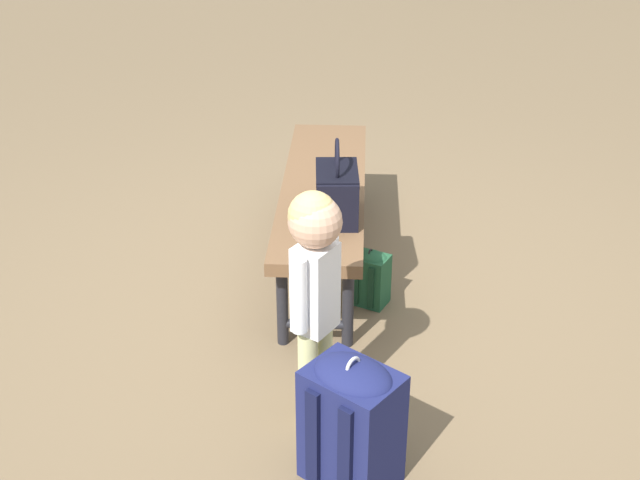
# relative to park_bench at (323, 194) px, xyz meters

# --- Properties ---
(ground_plane) EXTENTS (40.00, 40.00, 0.00)m
(ground_plane) POSITION_rel_park_bench_xyz_m (0.49, 0.06, -0.39)
(ground_plane) COLOR brown
(ground_plane) RESTS_ON ground
(park_bench) EXTENTS (1.62, 0.47, 0.45)m
(park_bench) POSITION_rel_park_bench_xyz_m (0.00, 0.00, 0.00)
(park_bench) COLOR brown
(park_bench) RESTS_ON ground
(handbag) EXTENTS (0.34, 0.21, 0.37)m
(handbag) POSITION_rel_park_bench_xyz_m (0.35, 0.09, 0.18)
(handbag) COLOR black
(handbag) RESTS_ON park_bench
(child_standing) EXTENTS (0.23, 0.19, 0.94)m
(child_standing) POSITION_rel_park_bench_xyz_m (1.16, 0.08, 0.23)
(child_standing) COLOR #CCCC8C
(child_standing) RESTS_ON ground
(backpack_large) EXTENTS (0.36, 0.38, 0.52)m
(backpack_large) POSITION_rel_park_bench_xyz_m (1.50, 0.24, -0.14)
(backpack_large) COLOR #191E4C
(backpack_large) RESTS_ON ground
(backpack_small) EXTENTS (0.19, 0.20, 0.29)m
(backpack_small) POSITION_rel_park_bench_xyz_m (0.34, 0.25, -0.25)
(backpack_small) COLOR #1E4C2D
(backpack_small) RESTS_ON ground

